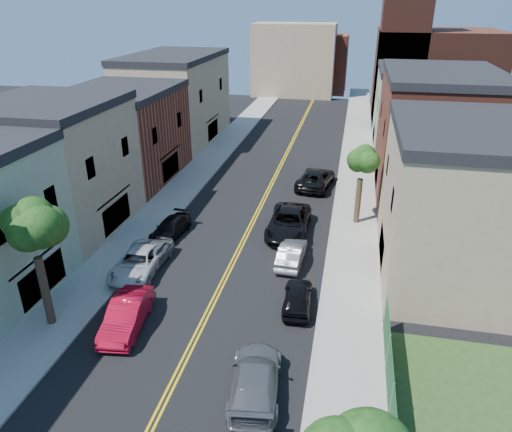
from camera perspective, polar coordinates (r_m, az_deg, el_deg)
The scene contains 25 objects.
sidewalk_left at distance 49.04m, azimuth -6.68°, elevation 5.81°, with size 3.20×100.00×0.15m, color gray.
sidewalk_right at distance 46.73m, azimuth 12.14°, elevation 4.44°, with size 3.20×100.00×0.15m, color gray.
curb_left at distance 48.54m, azimuth -4.70°, elevation 5.70°, with size 0.30×100.00×0.15m, color gray.
curb_right at distance 46.73m, azimuth 10.00°, elevation 4.62°, with size 0.30×100.00×0.15m, color gray.
bldg_left_tan_near at distance 37.55m, azimuth -23.13°, elevation 5.07°, with size 9.00×10.00×9.00m, color #998466.
bldg_left_brick at distance 46.68m, azimuth -15.68°, elevation 9.12°, with size 9.00×12.00×8.00m, color brown.
bldg_left_tan_far at distance 58.96m, azimuth -9.66°, elevation 13.59°, with size 9.00×16.00×9.50m, color #998466.
bldg_right_tan at distance 30.99m, azimuth 23.83°, elevation 0.95°, with size 9.00×12.00×9.00m, color #998466.
bldg_right_brick at distance 43.90m, azimuth 20.74°, elevation 8.83°, with size 9.00×14.00×10.00m, color brown.
bldg_right_palegrn at distance 57.57m, azimuth 18.85°, elevation 11.86°, with size 9.00×12.00×8.50m, color gray.
church at distance 72.14m, azimuth 19.92°, elevation 16.55°, with size 16.20×14.20×22.60m.
backdrop_left at distance 87.21m, azimuth 4.63°, elevation 18.26°, with size 14.00×8.00×12.00m, color #998466.
backdrop_center at distance 90.87m, azimuth 7.58°, elevation 17.76°, with size 10.00×8.00×10.00m, color brown.
tree_left_mid at distance 25.13m, azimuth -25.79°, elevation 0.36°, with size 5.20×5.20×9.29m.
tree_right_corner at distance 11.78m, azimuth 13.41°, elevation -23.28°, with size 5.80×5.80×10.35m.
tree_right_far at distance 35.45m, azimuth 12.80°, elevation 7.54°, with size 4.40×4.40×8.03m.
red_sedan at distance 26.28m, azimuth -15.35°, elevation -11.41°, with size 1.67×4.79×1.58m, color red.
white_pickup at distance 30.88m, azimuth -13.97°, elevation -5.45°, with size 2.50×5.42×1.50m, color silver.
grey_car_left at distance 31.57m, azimuth -12.45°, elevation -4.65°, with size 1.68×4.17×1.42m, color #5B5E63.
black_car_left at distance 35.11m, azimuth -10.28°, elevation -1.43°, with size 1.78×4.37×1.27m, color black.
grey_car_right at distance 21.82m, azimuth -0.08°, elevation -19.23°, with size 2.16×5.32×1.55m, color #53565A.
black_car_right at distance 27.01m, azimuth 5.06°, elevation -9.71°, with size 1.59×3.96×1.35m, color black.
silver_car_right at distance 31.16m, azimuth 4.31°, elevation -4.52°, with size 1.48×4.24×1.40m, color #9FA1A6.
dark_car_right_far at distance 43.94m, azimuth 7.22°, elevation 4.54°, with size 2.75×5.96×1.66m, color black.
black_suv_lane at distance 34.93m, azimuth 3.98°, elevation -0.77°, with size 2.90×6.29×1.75m, color black.
Camera 1 is at (7.01, -3.93, 15.97)m, focal length 33.15 mm.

